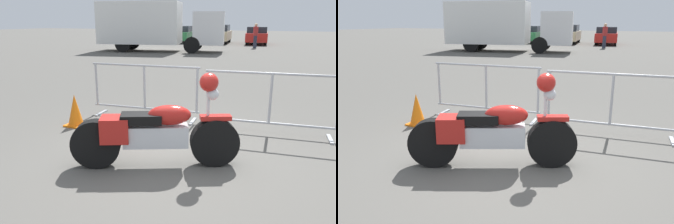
# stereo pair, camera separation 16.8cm
# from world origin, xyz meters

# --- Properties ---
(ground_plane) EXTENTS (120.00, 120.00, 0.00)m
(ground_plane) POSITION_xyz_m (0.00, 0.00, 0.00)
(ground_plane) COLOR #54514C
(motorcycle) EXTENTS (2.07, 1.15, 1.26)m
(motorcycle) POSITION_xyz_m (-0.19, -0.28, 0.48)
(motorcycle) COLOR black
(motorcycle) RESTS_ON ground
(crowd_barrier_near) EXTENTS (2.20, 0.68, 1.07)m
(crowd_barrier_near) POSITION_xyz_m (-1.38, 1.65, 0.55)
(crowd_barrier_near) COLOR #9EA0A5
(crowd_barrier_near) RESTS_ON ground
(crowd_barrier_far) EXTENTS (2.20, 0.68, 1.07)m
(crowd_barrier_far) POSITION_xyz_m (1.01, 1.65, 0.55)
(crowd_barrier_far) COLOR #9EA0A5
(crowd_barrier_far) RESTS_ON ground
(box_truck) EXTENTS (8.01, 3.99, 2.98)m
(box_truck) POSITION_xyz_m (-7.76, 14.84, 1.64)
(box_truck) COLOR white
(box_truck) RESTS_ON ground
(parked_car_green) EXTENTS (2.30, 4.37, 1.41)m
(parked_car_green) POSITION_xyz_m (-9.34, 23.52, 0.72)
(parked_car_green) COLOR #236B38
(parked_car_green) RESTS_ON ground
(parked_car_tan) EXTENTS (2.50, 4.74, 1.53)m
(parked_car_tan) POSITION_xyz_m (-6.16, 23.87, 0.78)
(parked_car_tan) COLOR tan
(parked_car_tan) RESTS_ON ground
(parked_car_red) EXTENTS (2.26, 4.28, 1.38)m
(parked_car_red) POSITION_xyz_m (-2.99, 23.97, 0.70)
(parked_car_red) COLOR #B21E19
(parked_car_red) RESTS_ON ground
(pedestrian) EXTENTS (0.48, 0.48, 1.69)m
(pedestrian) POSITION_xyz_m (-2.42, 19.99, 0.92)
(pedestrian) COLOR #262838
(pedestrian) RESTS_ON ground
(traffic_cone) EXTENTS (0.34, 0.34, 0.59)m
(traffic_cone) POSITION_xyz_m (-2.32, 0.67, 0.29)
(traffic_cone) COLOR orange
(traffic_cone) RESTS_ON ground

